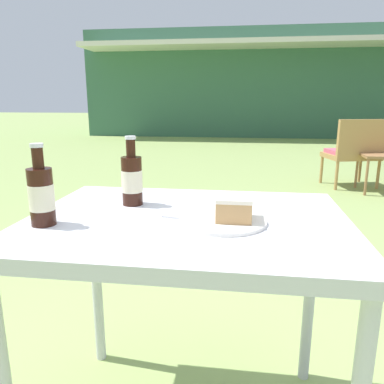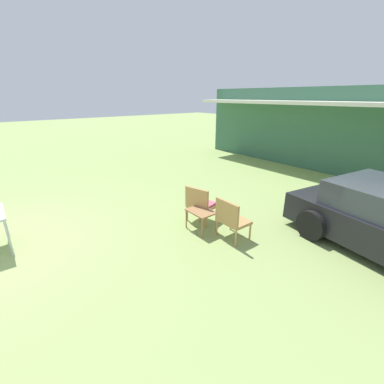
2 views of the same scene
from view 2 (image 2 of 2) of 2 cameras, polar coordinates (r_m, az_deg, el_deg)
name	(u,v)px [view 2 (image 2 of 2)]	position (r m, az deg, el deg)	size (l,w,h in m)	color
cabin_building	(351,128)	(12.04, 31.85, 11.96)	(11.84, 4.52, 3.03)	#38664C
wicker_chair_cushioned	(200,203)	(5.76, 1.86, -2.43)	(0.69, 0.59, 0.84)	#B2844C
wicker_chair_plain	(231,218)	(5.12, 8.64, -5.66)	(0.61, 0.48, 0.84)	#B2844C
garden_side_table	(201,213)	(5.43, 2.04, -4.66)	(0.58, 0.44, 0.45)	#996B42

